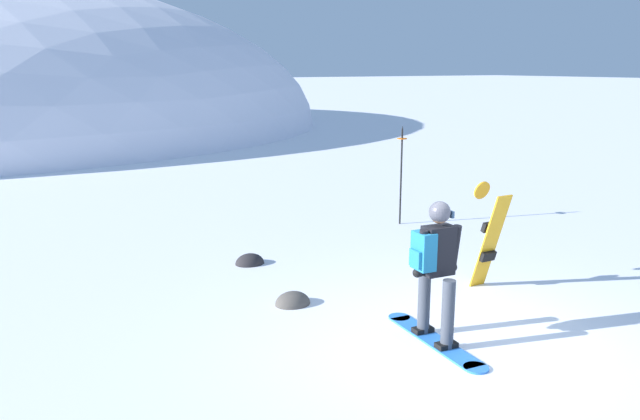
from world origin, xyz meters
TOP-DOWN VIEW (x-y plane):
  - ground_plane at (0.00, 0.00)m, footprint 300.00×300.00m
  - snowboarder_main at (-0.26, 0.35)m, footprint 0.64×1.84m
  - spare_snowboard at (1.61, 1.39)m, footprint 0.28×0.52m
  - piste_marker_near at (2.88, 5.19)m, footprint 0.20×0.20m
  - rock_dark at (-0.93, 4.24)m, footprint 0.49×0.42m
  - rock_mid at (-1.15, 2.26)m, footprint 0.50×0.43m

SIDE VIEW (x-z plane):
  - ground_plane at x=0.00m, z-range 0.00..0.00m
  - rock_dark at x=-0.93m, z-range -0.17..0.17m
  - rock_mid at x=-1.15m, z-range -0.18..0.18m
  - spare_snowboard at x=1.61m, z-range 0.01..1.60m
  - snowboarder_main at x=-0.26m, z-range 0.06..1.78m
  - piste_marker_near at x=2.88m, z-range 0.14..2.18m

